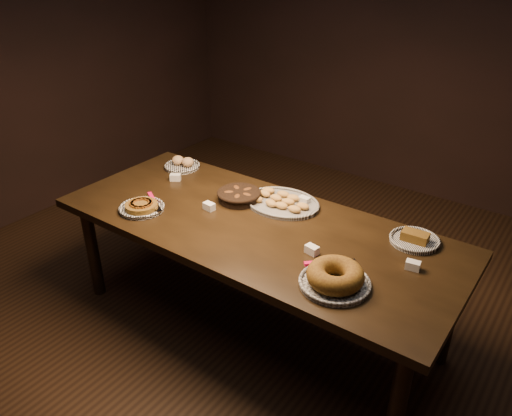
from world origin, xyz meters
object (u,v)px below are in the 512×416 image
Objects in this scene: apple_tart_plate at (142,207)px; buffet_table at (254,234)px; bundt_cake_plate at (335,277)px; madeleine_platter at (281,202)px.

buffet_table is at bearing 18.30° from apple_tart_plate.
apple_tart_plate is 0.74× the size of bundt_cake_plate.
apple_tart_plate is 0.62× the size of madeleine_platter.
buffet_table is 8.13× the size of apple_tart_plate.
bundt_cake_plate is at bearing -3.60° from apple_tart_plate.
buffet_table is at bearing -65.67° from madeleine_platter.
apple_tart_plate is at bearing -115.13° from madeleine_platter.
buffet_table is 6.05× the size of bundt_cake_plate.
bundt_cake_plate is (0.66, -0.25, 0.12)m from buffet_table.
apple_tart_plate is at bearing -157.34° from buffet_table.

